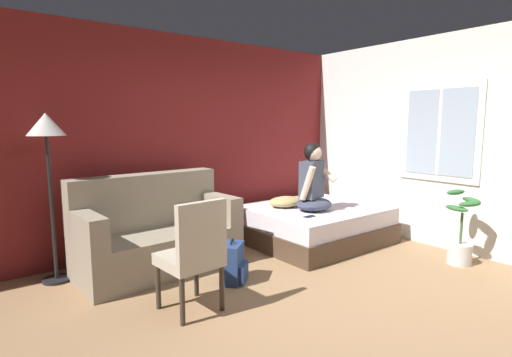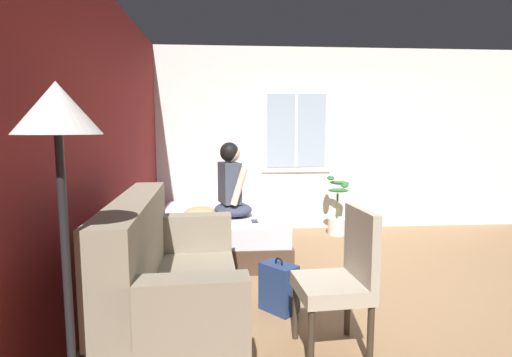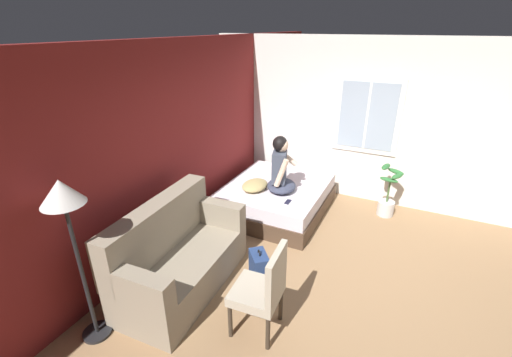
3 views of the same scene
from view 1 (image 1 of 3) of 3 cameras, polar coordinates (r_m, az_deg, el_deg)
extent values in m
plane|color=#93704C|center=(3.67, 10.30, -18.06)|extent=(40.00, 40.00, 0.00)
cube|color=maroon|center=(5.35, -10.09, 5.10)|extent=(9.95, 0.16, 2.70)
cube|color=silver|center=(5.49, 28.85, 4.32)|extent=(0.16, 6.33, 2.70)
cube|color=white|center=(5.58, 24.79, 6.00)|extent=(0.02, 1.04, 1.24)
cube|color=#9EB2C6|center=(5.56, 24.71, 6.00)|extent=(0.01, 0.88, 1.08)
cube|color=white|center=(5.56, 24.71, 6.00)|extent=(0.01, 0.04, 1.08)
cube|color=#4C3828|center=(5.55, 8.28, -7.55)|extent=(1.75, 1.54, 0.26)
cube|color=silver|center=(5.49, 8.33, -5.13)|extent=(1.70, 1.49, 0.22)
cube|color=gray|center=(4.53, -13.58, -10.04)|extent=(1.74, 0.88, 0.44)
cube|color=gray|center=(4.67, -15.47, -3.00)|extent=(1.71, 0.33, 0.60)
cube|color=gray|center=(4.16, -23.17, -6.66)|extent=(0.22, 0.81, 0.32)
cube|color=gray|center=(4.81, -5.64, -4.13)|extent=(0.22, 0.81, 0.32)
cylinder|color=#382D23|center=(3.85, -8.53, -13.50)|extent=(0.04, 0.04, 0.40)
cylinder|color=#382D23|center=(3.67, -13.80, -14.77)|extent=(0.04, 0.04, 0.40)
cylinder|color=#382D23|center=(3.56, -4.92, -15.32)|extent=(0.04, 0.04, 0.40)
cylinder|color=#382D23|center=(3.36, -10.49, -16.89)|extent=(0.04, 0.04, 0.40)
cube|color=#B2A893|center=(3.51, -9.53, -11.32)|extent=(0.49, 0.49, 0.10)
cube|color=#B2A893|center=(3.27, -7.74, -7.44)|extent=(0.46, 0.09, 0.48)
ellipsoid|color=#383D51|center=(5.23, 8.28, -3.64)|extent=(0.62, 0.57, 0.16)
cube|color=#3F4756|center=(5.20, 7.96, -0.14)|extent=(0.37, 0.29, 0.48)
cylinder|color=beige|center=(5.00, 7.39, -0.67)|extent=(0.14, 0.23, 0.44)
cylinder|color=beige|center=(5.30, 9.60, 1.07)|extent=(0.18, 0.38, 0.29)
sphere|color=beige|center=(5.15, 8.23, 3.65)|extent=(0.21, 0.21, 0.21)
ellipsoid|color=black|center=(5.16, 8.03, 3.83)|extent=(0.28, 0.28, 0.23)
cube|color=navy|center=(4.12, -3.40, -11.97)|extent=(0.34, 0.33, 0.40)
cube|color=navy|center=(4.13, -1.80, -13.27)|extent=(0.21, 0.20, 0.18)
torus|color=black|center=(4.05, -3.43, -9.11)|extent=(0.08, 0.07, 0.09)
ellipsoid|color=tan|center=(5.41, 4.25, -3.32)|extent=(0.51, 0.41, 0.14)
cube|color=black|center=(4.87, 7.65, -5.41)|extent=(0.15, 0.07, 0.01)
cylinder|color=black|center=(4.68, -26.55, -12.76)|extent=(0.28, 0.28, 0.03)
cylinder|color=black|center=(4.48, -27.13, -3.84)|extent=(0.04, 0.04, 1.45)
cone|color=silver|center=(4.40, -27.82, 6.87)|extent=(0.36, 0.36, 0.22)
cylinder|color=silver|center=(5.19, 27.06, -9.56)|extent=(0.26, 0.26, 0.24)
cylinder|color=#426033|center=(5.11, 27.27, -6.34)|extent=(0.03, 0.03, 0.36)
ellipsoid|color=#2D6B33|center=(4.98, 26.74, -3.84)|extent=(0.15, 0.29, 0.06)
ellipsoid|color=#2D6B33|center=(5.11, 28.43, -2.76)|extent=(0.22, 0.29, 0.06)
ellipsoid|color=#2D6B33|center=(5.09, 26.63, -1.76)|extent=(0.29, 0.15, 0.06)
ellipsoid|color=#2D6B33|center=(4.98, 28.23, -3.23)|extent=(0.30, 0.21, 0.06)
camera|label=2|loc=(3.76, -52.72, 3.27)|focal=28.00mm
camera|label=3|loc=(2.32, -65.61, 35.84)|focal=24.00mm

